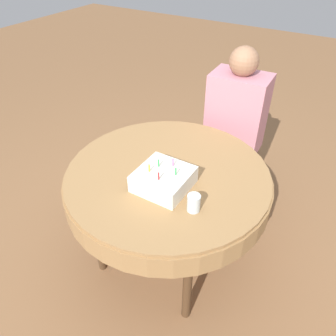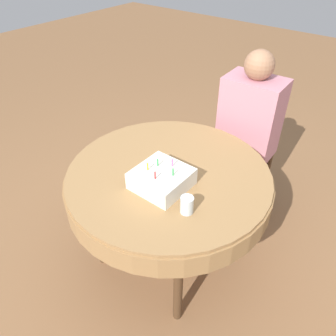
{
  "view_description": "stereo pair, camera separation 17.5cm",
  "coord_description": "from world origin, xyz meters",
  "px_view_note": "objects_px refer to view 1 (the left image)",
  "views": [
    {
      "loc": [
        0.74,
        -1.22,
        1.85
      ],
      "look_at": [
        0.02,
        -0.04,
        0.78
      ],
      "focal_mm": 35.0,
      "sensor_mm": 36.0,
      "label": 1
    },
    {
      "loc": [
        0.89,
        -1.12,
        1.85
      ],
      "look_at": [
        0.02,
        -0.04,
        0.78
      ],
      "focal_mm": 35.0,
      "sensor_mm": 36.0,
      "label": 2
    }
  ],
  "objects_px": {
    "chair": "(236,134)",
    "person": "(236,116)",
    "drinking_glass": "(194,203)",
    "birthday_cake": "(164,179)"
  },
  "relations": [
    {
      "from": "person",
      "to": "drinking_glass",
      "type": "distance_m",
      "value": 1.01
    },
    {
      "from": "person",
      "to": "drinking_glass",
      "type": "xyz_separation_m",
      "value": [
        0.18,
        -0.99,
        0.04
      ]
    },
    {
      "from": "person",
      "to": "birthday_cake",
      "type": "distance_m",
      "value": 0.92
    },
    {
      "from": "person",
      "to": "drinking_glass",
      "type": "relative_size",
      "value": 13.38
    },
    {
      "from": "person",
      "to": "drinking_glass",
      "type": "height_order",
      "value": "person"
    },
    {
      "from": "chair",
      "to": "person",
      "type": "bearing_deg",
      "value": -90.0
    },
    {
      "from": "chair",
      "to": "drinking_glass",
      "type": "distance_m",
      "value": 1.13
    },
    {
      "from": "person",
      "to": "birthday_cake",
      "type": "relative_size",
      "value": 4.55
    },
    {
      "from": "chair",
      "to": "person",
      "type": "relative_size",
      "value": 0.83
    },
    {
      "from": "birthday_cake",
      "to": "drinking_glass",
      "type": "xyz_separation_m",
      "value": [
        0.21,
        -0.07,
        -0.0
      ]
    }
  ]
}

